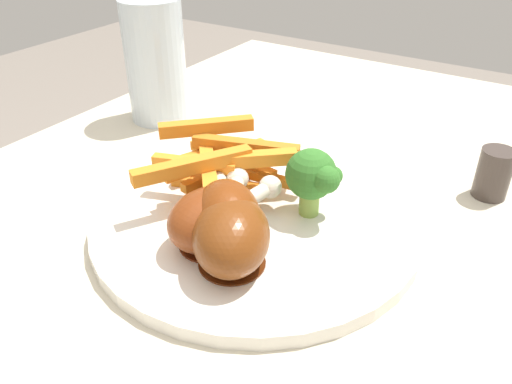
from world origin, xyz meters
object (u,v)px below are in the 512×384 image
at_px(water_glass, 155,61).
at_px(broccoli_floret_front, 318,176).
at_px(pepper_shaker, 494,174).
at_px(chicken_drumstick_extra, 227,215).
at_px(dining_table, 269,377).
at_px(chicken_drumstick_far, 213,218).
at_px(chicken_drumstick_near, 232,232).
at_px(dinner_plate, 256,218).
at_px(carrot_fries_pile, 217,165).

bearing_deg(water_glass, broccoli_floret_front, -111.34).
bearing_deg(water_glass, pepper_shaker, -85.77).
xyz_separation_m(chicken_drumstick_extra, water_glass, (0.17, 0.22, 0.03)).
distance_m(dining_table, chicken_drumstick_far, 0.17).
relative_size(chicken_drumstick_near, chicken_drumstick_extra, 1.13).
bearing_deg(chicken_drumstick_near, broccoli_floret_front, -15.93).
bearing_deg(chicken_drumstick_near, dinner_plate, 16.74).
height_order(dinner_plate, chicken_drumstick_near, chicken_drumstick_near).
relative_size(chicken_drumstick_extra, pepper_shaker, 2.42).
bearing_deg(broccoli_floret_front, chicken_drumstick_far, 147.06).
relative_size(dinner_plate, water_glass, 1.97).
distance_m(dining_table, dinner_plate, 0.15).
relative_size(water_glass, pepper_shaker, 2.98).
bearing_deg(chicken_drumstick_extra, water_glass, 52.04).
relative_size(carrot_fries_pile, water_glass, 1.00).
bearing_deg(broccoli_floret_front, chicken_drumstick_near, 164.07).
height_order(chicken_drumstick_near, pepper_shaker, chicken_drumstick_near).
xyz_separation_m(water_glass, pepper_shaker, (0.03, -0.37, -0.05)).
bearing_deg(chicken_drumstick_near, dining_table, -37.43).
bearing_deg(dinner_plate, carrot_fries_pile, 73.22).
height_order(dining_table, chicken_drumstick_far, chicken_drumstick_far).
bearing_deg(chicken_drumstick_extra, pepper_shaker, -37.35).
relative_size(dining_table, broccoli_floret_front, 17.46).
height_order(chicken_drumstick_far, water_glass, water_glass).
distance_m(dining_table, chicken_drumstick_near, 0.17).
distance_m(carrot_fries_pile, chicken_drumstick_far, 0.08).
bearing_deg(chicken_drumstick_far, chicken_drumstick_extra, -63.85).
relative_size(dining_table, carrot_fries_pile, 7.36).
distance_m(broccoli_floret_front, chicken_drumstick_near, 0.09).
bearing_deg(chicken_drumstick_near, water_glass, 51.54).
distance_m(dining_table, carrot_fries_pile, 0.19).
bearing_deg(chicken_drumstick_far, pepper_shaker, -38.34).
distance_m(broccoli_floret_front, carrot_fries_pile, 0.09).
xyz_separation_m(dinner_plate, water_glass, (0.12, 0.21, 0.06)).
height_order(broccoli_floret_front, water_glass, water_glass).
height_order(carrot_fries_pile, chicken_drumstick_near, same).
height_order(broccoli_floret_front, carrot_fries_pile, broccoli_floret_front).
bearing_deg(broccoli_floret_front, dinner_plate, 120.05).
xyz_separation_m(dining_table, pepper_shaker, (0.19, -0.12, 0.15)).
distance_m(chicken_drumstick_far, pepper_shaker, 0.26).
bearing_deg(chicken_drumstick_far, broccoli_floret_front, -32.94).
bearing_deg(water_glass, carrot_fries_pile, -123.60).
bearing_deg(dining_table, chicken_drumstick_near, 142.57).
height_order(dining_table, chicken_drumstick_near, chicken_drumstick_near).
bearing_deg(water_glass, chicken_drumstick_extra, -127.96).
xyz_separation_m(dining_table, chicken_drumstick_far, (-0.01, 0.04, 0.17)).
bearing_deg(dining_table, pepper_shaker, -31.93).
xyz_separation_m(carrot_fries_pile, chicken_drumstick_near, (-0.08, -0.07, 0.00)).
bearing_deg(pepper_shaker, broccoli_floret_front, 138.85).
bearing_deg(broccoli_floret_front, pepper_shaker, -41.15).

